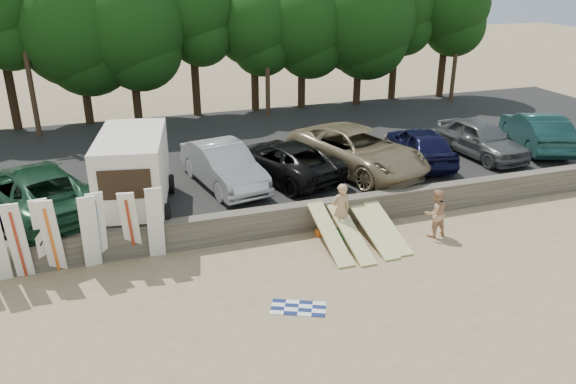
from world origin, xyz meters
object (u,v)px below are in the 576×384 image
Objects in this scene: car_2 at (224,165)px; car_5 at (420,145)px; box_trailer at (133,168)px; cooler at (340,235)px; car_3 at (284,160)px; car_1 at (34,190)px; car_6 at (481,139)px; beachgoer_a at (341,210)px; beachgoer_b at (435,213)px; car_4 at (357,150)px; car_7 at (537,130)px.

car_2 is 8.57m from car_5.
box_trailer reaches higher than cooler.
cooler is (0.54, -4.50, -1.28)m from car_3.
car_6 is (18.29, 0.44, -0.07)m from car_1.
car_1 is at bearing -22.91° from beachgoer_a.
beachgoer_a is 0.84m from cooler.
box_trailer is at bearing 159.94° from cooler.
cooler is at bearing -16.86° from beachgoer_b.
beachgoer_a reaches higher than beachgoer_b.
car_4 reaches higher than car_7.
beachgoer_b is at bearing -51.27° from car_2.
car_6 is 0.92× the size of car_7.
car_3 is at bearing -84.38° from beachgoer_a.
car_1 is 6.70m from car_2.
car_6 is at bearing 32.52° from cooler.
car_7 is at bearing -2.20° from car_6.
car_6 is at bearing -11.73° from car_2.
car_2 is at bearing 159.63° from car_4.
car_4 is at bearing -85.99° from beachgoer_b.
car_6 reaches higher than beachgoer_b.
beachgoer_a reaches higher than cooler.
car_3 is at bearing 161.05° from car_1.
beachgoer_b is (0.57, -5.08, -0.74)m from car_4.
box_trailer is at bearing -27.00° from beachgoer_a.
cooler is at bearing 40.61° from car_7.
car_2 is at bearing 20.15° from car_7.
box_trailer is 0.85× the size of car_3.
box_trailer is 9.07m from car_4.
cooler is at bearing -66.58° from car_2.
car_2 reaches higher than beachgoer_a.
beachgoer_b reaches higher than cooler.
car_7 is at bearing 26.72° from cooler.
car_1 is 10.51m from cooler.
car_1 is 0.98× the size of car_4.
car_1 is at bearing 21.64° from car_7.
car_3 is 6.49m from beachgoer_b.
car_2 is 5.59m from car_4.
car_5 is at bearing 158.75° from car_1.
car_2 reaches higher than car_5.
car_5 is at bearing -146.06° from beachgoer_a.
cooler is (-8.60, -4.26, -1.34)m from car_6.
beachgoer_a is at bearing -21.65° from beachgoer_b.
car_4 reaches higher than car_6.
beachgoer_a is 1.12× the size of beachgoer_b.
car_2 reaches higher than car_3.
car_5 is 3.05m from car_6.
car_4 reaches higher than car_3.
beachgoer_b is 4.49× the size of cooler.
cooler is (9.69, -3.81, -1.41)m from car_1.
box_trailer is at bearing -24.95° from beachgoer_b.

